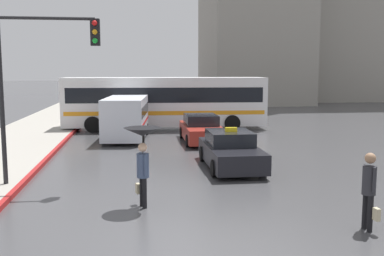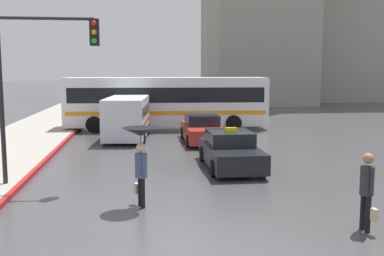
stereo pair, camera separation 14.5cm
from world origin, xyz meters
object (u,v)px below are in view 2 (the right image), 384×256
pedestrian_with_umbrella (141,145)px  pedestrian_man (367,186)px  taxi (230,151)px  sedan_red (202,129)px  city_bus (167,101)px  ambulance_van (127,116)px  traffic_light (40,65)px

pedestrian_with_umbrella → pedestrian_man: (5.05, -2.42, -0.63)m
pedestrian_with_umbrella → pedestrian_man: bearing=-133.7°
taxi → sedan_red: 6.15m
city_bus → ambulance_van: bearing=149.9°
sedan_red → pedestrian_man: 13.24m
city_bus → traffic_light: traffic_light is taller
taxi → ambulance_van: 8.67m
city_bus → traffic_light: size_ratio=2.25×
ambulance_van → pedestrian_with_umbrella: (0.66, -12.19, 0.45)m
traffic_light → pedestrian_man: bearing=-31.0°
city_bus → pedestrian_man: size_ratio=6.84×
taxi → city_bus: 11.54m
city_bus → pedestrian_with_umbrella: city_bus is taller
ambulance_van → city_bus: city_bus is taller
sedan_red → ambulance_van: bearing=-21.7°
city_bus → pedestrian_man: 18.63m
sedan_red → traffic_light: 10.76m
taxi → traffic_light: (-6.32, -2.12, 3.15)m
taxi → sedan_red: (-0.19, 6.15, 0.00)m
sedan_red → ambulance_van: (-3.81, 1.52, 0.59)m
city_bus → traffic_light: (-4.63, -13.48, 2.01)m
taxi → sedan_red: taxi is taller
city_bus → pedestrian_man: (3.39, -18.31, -0.73)m
pedestrian_with_umbrella → ambulance_van: bearing=-15.0°
ambulance_van → traffic_light: traffic_light is taller
ambulance_van → pedestrian_with_umbrella: size_ratio=2.52×
ambulance_van → pedestrian_man: 15.69m
sedan_red → pedestrian_man: (1.90, -13.09, 0.41)m
ambulance_van → traffic_light: 10.37m
taxi → ambulance_van: bearing=-62.4°
taxi → pedestrian_man: bearing=103.8°
city_bus → pedestrian_with_umbrella: size_ratio=5.74×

